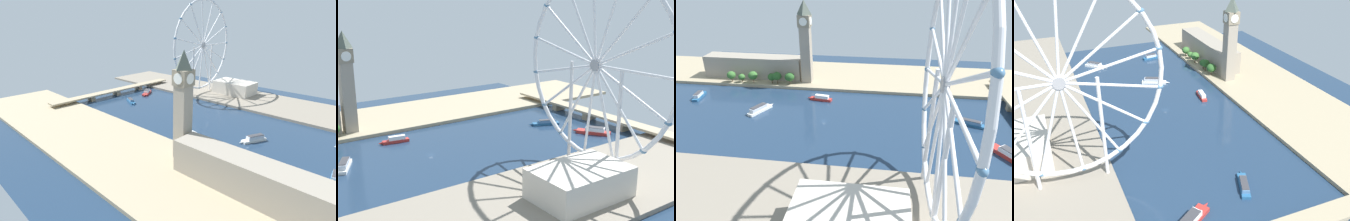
# 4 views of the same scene
# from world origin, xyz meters

# --- Properties ---
(ground_plane) EXTENTS (388.83, 388.83, 0.00)m
(ground_plane) POSITION_xyz_m (0.00, 0.00, 0.00)
(ground_plane) COLOR #1E334C
(riverbank_left) EXTENTS (90.00, 520.00, 3.00)m
(riverbank_left) POSITION_xyz_m (-109.41, 0.00, 1.50)
(riverbank_left) COLOR tan
(riverbank_left) RESTS_ON ground_plane
(riverbank_right) EXTENTS (90.00, 520.00, 3.00)m
(riverbank_right) POSITION_xyz_m (109.41, 0.00, 1.50)
(riverbank_right) COLOR gray
(riverbank_right) RESTS_ON ground_plane
(clock_tower) EXTENTS (13.11, 13.11, 84.90)m
(clock_tower) POSITION_xyz_m (-82.44, -34.37, 47.28)
(clock_tower) COLOR gray
(clock_tower) RESTS_ON riverbank_left
(ferris_wheel) EXTENTS (127.32, 3.20, 132.46)m
(ferris_wheel) POSITION_xyz_m (90.51, 75.33, 71.73)
(ferris_wheel) COLOR silver
(ferris_wheel) RESTS_ON riverbank_right
(riverside_hall) EXTENTS (36.58, 55.33, 17.99)m
(riverside_hall) POSITION_xyz_m (119.62, 36.34, 12.00)
(riverside_hall) COLOR beige
(riverside_hall) RESTS_ON riverbank_right
(river_bridge) EXTENTS (200.83, 14.15, 8.29)m
(river_bridge) POSITION_xyz_m (-0.00, 166.29, 6.45)
(river_bridge) COLOR tan
(river_bridge) RESTS_ON ground_plane
(tour_boat_0) EXTENTS (14.58, 27.98, 4.78)m
(tour_boat_0) POSITION_xyz_m (-9.66, 120.18, 1.98)
(tour_boat_0) COLOR #235684
(tour_boat_0) RESTS_ON ground_plane
(tour_boat_1) EXTENTS (27.93, 16.21, 6.20)m
(tour_boat_1) POSITION_xyz_m (-9.77, -60.39, 2.61)
(tour_boat_1) COLOR white
(tour_boat_1) RESTS_ON ground_plane
(tour_boat_3) EXTENTS (7.71, 24.93, 5.56)m
(tour_boat_3) POSITION_xyz_m (-41.28, -11.23, 2.28)
(tour_boat_3) COLOR #B22D28
(tour_boat_3) RESTS_ON ground_plane
(tour_boat_5) EXTENTS (30.48, 22.80, 6.17)m
(tour_boat_5) POSITION_xyz_m (34.44, 136.39, 2.45)
(tour_boat_5) COLOR #B22D28
(tour_boat_5) RESTS_ON ground_plane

